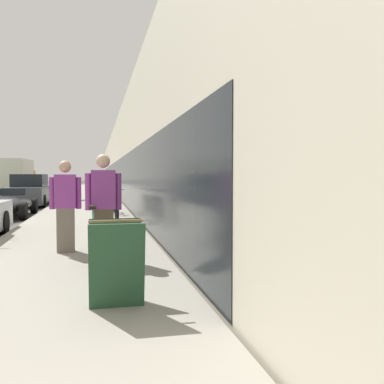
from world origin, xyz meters
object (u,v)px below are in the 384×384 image
object	(u,v)px
cruiser_bike_middle	(115,203)
moving_truck	(15,176)
person_rider	(103,207)
sandwich_board_sign	(116,262)
cruiser_bike_nearest	(117,208)
vintage_roadster_curbside	(7,205)
person_bystander	(65,206)
tandem_bicycle	(93,233)
parked_sedan_far	(30,191)
bike_rack_hoop	(109,207)

from	to	relation	value
cruiser_bike_middle	moving_truck	size ratio (longest dim) A/B	0.23
person_rider	sandwich_board_sign	world-z (taller)	person_rider
cruiser_bike_nearest	cruiser_bike_middle	size ratio (longest dim) A/B	1.08
cruiser_bike_nearest	vintage_roadster_curbside	world-z (taller)	cruiser_bike_nearest
person_bystander	cruiser_bike_middle	bearing A→B (deg)	81.32
tandem_bicycle	cruiser_bike_nearest	distance (m)	5.45
sandwich_board_sign	parked_sedan_far	size ratio (longest dim) A/B	0.19
bike_rack_hoop	vintage_roadster_curbside	size ratio (longest dim) A/B	0.20
cruiser_bike_middle	vintage_roadster_curbside	world-z (taller)	cruiser_bike_middle
bike_rack_hoop	cruiser_bike_nearest	world-z (taller)	cruiser_bike_nearest
person_bystander	vintage_roadster_curbside	distance (m)	8.76
tandem_bicycle	cruiser_bike_nearest	size ratio (longest dim) A/B	1.55
cruiser_bike_middle	vintage_roadster_curbside	size ratio (longest dim) A/B	0.40
person_bystander	bike_rack_hoop	world-z (taller)	person_bystander
cruiser_bike_nearest	person_rider	bearing A→B (deg)	-94.47
cruiser_bike_nearest	sandwich_board_sign	bearing A→B (deg)	-92.48
cruiser_bike_middle	person_bystander	bearing A→B (deg)	-98.68
cruiser_bike_nearest	tandem_bicycle	bearing A→B (deg)	-96.49
cruiser_bike_nearest	cruiser_bike_middle	bearing A→B (deg)	89.13
cruiser_bike_nearest	moving_truck	bearing A→B (deg)	105.73
tandem_bicycle	moving_truck	bearing A→B (deg)	102.13
person_bystander	vintage_roadster_curbside	world-z (taller)	person_bystander
person_bystander	bike_rack_hoop	bearing A→B (deg)	76.91
cruiser_bike_nearest	vintage_roadster_curbside	size ratio (longest dim) A/B	0.43
cruiser_bike_nearest	vintage_roadster_curbside	xyz separation A→B (m)	(-3.69, 3.39, -0.10)
bike_rack_hoop	cruiser_bike_middle	xyz separation A→B (m)	(0.28, 3.75, -0.14)
parked_sedan_far	bike_rack_hoop	bearing A→B (deg)	-71.34
bike_rack_hoop	person_rider	bearing A→B (deg)	-92.67
vintage_roadster_curbside	person_bystander	bearing A→B (deg)	-72.78
tandem_bicycle	sandwich_board_sign	distance (m)	2.87
person_bystander	cruiser_bike_nearest	distance (m)	5.10
person_bystander	moving_truck	bearing A→B (deg)	101.46
parked_sedan_far	cruiser_bike_nearest	bearing A→B (deg)	-67.58
tandem_bicycle	moving_truck	world-z (taller)	moving_truck
tandem_bicycle	person_rider	size ratio (longest dim) A/B	1.68
tandem_bicycle	vintage_roadster_curbside	size ratio (longest dim) A/B	0.67
cruiser_bike_nearest	parked_sedan_far	xyz separation A→B (m)	(-3.73, 9.03, 0.16)
person_bystander	bike_rack_hoop	size ratio (longest dim) A/B	1.91
bike_rack_hoop	vintage_roadster_curbside	xyz separation A→B (m)	(-3.44, 4.68, -0.22)
sandwich_board_sign	cruiser_bike_nearest	bearing A→B (deg)	87.52
bike_rack_hoop	moving_truck	distance (m)	28.84
moving_truck	person_rider	bearing A→B (deg)	-77.73
tandem_bicycle	parked_sedan_far	bearing A→B (deg)	102.16
cruiser_bike_nearest	cruiser_bike_middle	distance (m)	2.47
parked_sedan_far	cruiser_bike_middle	bearing A→B (deg)	-60.17
bike_rack_hoop	parked_sedan_far	xyz separation A→B (m)	(-3.49, 10.32, 0.04)
vintage_roadster_curbside	moving_truck	xyz separation A→B (m)	(-3.81, 23.23, 0.99)
tandem_bicycle	parked_sedan_far	distance (m)	14.78
sandwich_board_sign	vintage_roadster_curbside	world-z (taller)	sandwich_board_sign
person_bystander	sandwich_board_sign	bearing A→B (deg)	-77.42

